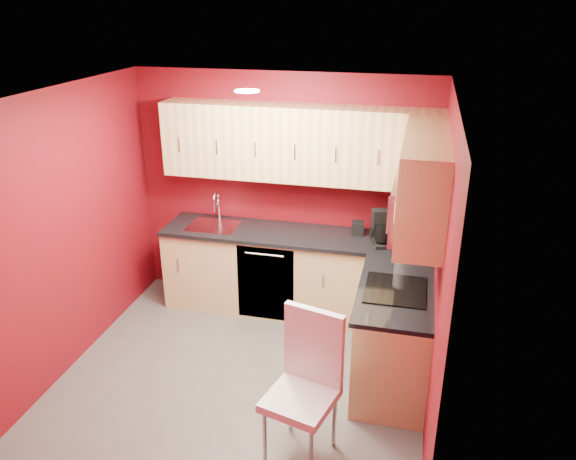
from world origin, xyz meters
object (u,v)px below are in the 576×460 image
at_px(microwave, 417,207).
at_px(coffee_maker, 384,229).
at_px(sink, 214,222).
at_px(dining_chair, 300,392).
at_px(paper_towel, 404,242).
at_px(napkin_holder, 358,228).

height_order(microwave, coffee_maker, microwave).
distance_m(sink, dining_chair, 2.51).
xyz_separation_m(sink, paper_towel, (2.01, -0.35, 0.13)).
bearing_deg(microwave, dining_chair, -123.71).
distance_m(sink, napkin_holder, 1.53).
height_order(microwave, dining_chair, microwave).
bearing_deg(coffee_maker, sink, 157.83).
distance_m(coffee_maker, dining_chair, 2.06).
bearing_deg(dining_chair, paper_towel, 85.23).
distance_m(sink, coffee_maker, 1.81).
xyz_separation_m(coffee_maker, paper_towel, (0.20, -0.27, -0.01)).
relative_size(sink, napkin_holder, 3.88).
bearing_deg(napkin_holder, coffee_maker, -36.82).
bearing_deg(paper_towel, napkin_holder, 135.26).
distance_m(microwave, dining_chair, 1.66).
height_order(microwave, paper_towel, microwave).
bearing_deg(microwave, sink, 154.40).
relative_size(microwave, coffee_maker, 2.22).
height_order(napkin_holder, dining_chair, dining_chair).
bearing_deg(napkin_holder, paper_towel, -44.74).
bearing_deg(sink, coffee_maker, -2.71).
distance_m(paper_towel, dining_chair, 1.86).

